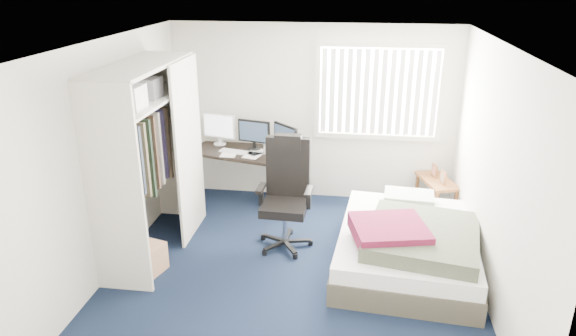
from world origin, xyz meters
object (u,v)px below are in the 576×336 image
(nightstand, at_px, (437,184))
(bed, at_px, (408,244))
(office_chair, at_px, (286,204))
(desk, at_px, (248,149))

(nightstand, xyz_separation_m, bed, (-0.49, -1.48, -0.14))
(bed, bearing_deg, office_chair, 166.29)
(office_chair, relative_size, nightstand, 1.73)
(desk, xyz_separation_m, bed, (2.13, -1.49, -0.52))
(office_chair, relative_size, bed, 0.63)
(office_chair, height_order, nightstand, office_chair)
(nightstand, height_order, bed, nightstand)
(desk, distance_m, nightstand, 2.65)
(desk, height_order, nightstand, desk)
(desk, xyz_separation_m, nightstand, (2.62, -0.01, -0.38))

